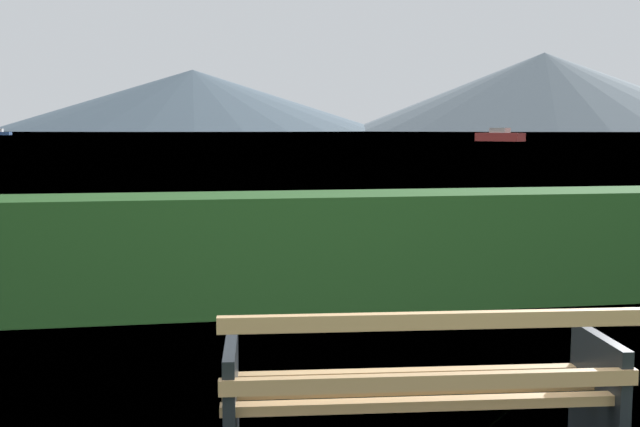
{
  "coord_description": "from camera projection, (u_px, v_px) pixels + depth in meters",
  "views": [
    {
      "loc": [
        -0.96,
        -3.1,
        1.59
      ],
      "look_at": [
        0.0,
        2.6,
        0.94
      ],
      "focal_mm": 42.34,
      "sensor_mm": 36.0,
      "label": 1
    }
  ],
  "objects": [
    {
      "name": "distant_hills",
      "position": [
        152.0,
        94.0,
        556.63
      ],
      "size": [
        883.1,
        363.58,
        59.3
      ],
      "color": "gray",
      "rests_on": "ground_plane"
    },
    {
      "name": "water_surface",
      "position": [
        195.0,
        133.0,
        305.49
      ],
      "size": [
        620.0,
        620.0,
        0.0
      ],
      "primitive_type": "plane",
      "color": "slate",
      "rests_on": "ground_plane"
    },
    {
      "name": "hedge_row",
      "position": [
        304.0,
        251.0,
        6.72
      ],
      "size": [
        13.18,
        0.81,
        1.02
      ],
      "primitive_type": "cube",
      "color": "#285B23",
      "rests_on": "ground_plane"
    },
    {
      "name": "tender_far",
      "position": [
        500.0,
        136.0,
        98.81
      ],
      "size": [
        5.31,
        6.49,
        1.76
      ],
      "color": "#B2332D",
      "rests_on": "water_surface"
    },
    {
      "name": "park_bench",
      "position": [
        421.0,
        398.0,
        3.27
      ],
      "size": [
        1.76,
        0.71,
        0.87
      ],
      "color": "tan",
      "rests_on": "ground_plane"
    }
  ]
}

